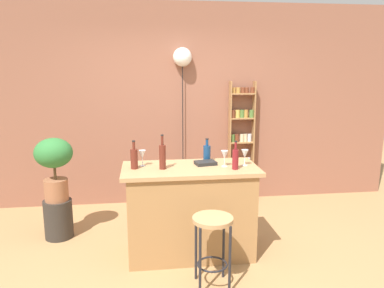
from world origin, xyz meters
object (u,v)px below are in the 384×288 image
(plant_stool, at_px, (58,219))
(wine_glass_center, at_px, (142,155))
(bottle_soda_blue, at_px, (235,159))
(pendant_globe_light, at_px, (182,58))
(bottle_olive_oil, at_px, (207,153))
(bottle_vinegar, at_px, (134,158))
(bar_stool, at_px, (213,235))
(bottle_sauce_amber, at_px, (162,156))
(wine_glass_left, at_px, (245,154))
(spice_shelf, at_px, (241,139))
(potted_plant, at_px, (54,162))
(wine_glass_right, at_px, (225,155))
(cookbook, at_px, (205,163))

(plant_stool, relative_size, wine_glass_center, 2.72)
(bottle_soda_blue, height_order, pendant_globe_light, pendant_globe_light)
(bottle_olive_oil, xyz_separation_m, bottle_vinegar, (-0.76, -0.20, 0.01))
(bar_stool, height_order, bottle_sauce_amber, bottle_sauce_amber)
(wine_glass_left, bearing_deg, pendant_globe_light, 107.07)
(spice_shelf, distance_m, wine_glass_left, 1.57)
(spice_shelf, distance_m, plant_stool, 2.66)
(bottle_soda_blue, bearing_deg, plant_stool, 159.34)
(pendant_globe_light, bearing_deg, spice_shelf, -1.54)
(potted_plant, xyz_separation_m, bottle_sauce_amber, (1.18, -0.61, 0.18))
(potted_plant, distance_m, wine_glass_right, 1.90)
(bottle_sauce_amber, bearing_deg, bar_stool, -55.83)
(wine_glass_right, bearing_deg, wine_glass_left, 4.34)
(bottle_vinegar, height_order, cookbook, bottle_vinegar)
(potted_plant, distance_m, wine_glass_center, 1.10)
(potted_plant, xyz_separation_m, wine_glass_center, (0.98, -0.47, 0.16))
(potted_plant, relative_size, bottle_sauce_amber, 2.08)
(bottle_olive_oil, bearing_deg, plant_stool, 167.65)
(spice_shelf, height_order, bottle_soda_blue, spice_shelf)
(bottle_soda_blue, relative_size, cookbook, 1.36)
(bottle_olive_oil, bearing_deg, wine_glass_center, -171.18)
(wine_glass_center, height_order, wine_glass_right, same)
(bottle_soda_blue, height_order, cookbook, bottle_soda_blue)
(potted_plant, xyz_separation_m, bottle_soda_blue, (1.89, -0.71, 0.16))
(bottle_soda_blue, height_order, bottle_olive_oil, bottle_soda_blue)
(bottle_vinegar, bearing_deg, bottle_olive_oil, 14.70)
(bottle_vinegar, bearing_deg, potted_plant, 147.93)
(cookbook, height_order, pendant_globe_light, pendant_globe_light)
(plant_stool, xyz_separation_m, cookbook, (1.62, -0.50, 0.74))
(plant_stool, distance_m, bottle_soda_blue, 2.18)
(bottle_sauce_amber, relative_size, bottle_olive_oil, 1.38)
(plant_stool, distance_m, bottle_sauce_amber, 1.57)
(bottle_soda_blue, bearing_deg, cookbook, 140.84)
(bar_stool, height_order, potted_plant, potted_plant)
(bottle_soda_blue, distance_m, wine_glass_right, 0.14)
(potted_plant, height_order, bottle_soda_blue, bottle_soda_blue)
(bar_stool, distance_m, potted_plant, 2.02)
(wine_glass_left, bearing_deg, bar_stool, -125.49)
(bottle_vinegar, distance_m, cookbook, 0.73)
(wine_glass_left, distance_m, cookbook, 0.41)
(bar_stool, height_order, bottle_olive_oil, bottle_olive_oil)
(cookbook, bearing_deg, bottle_soda_blue, -50.23)
(pendant_globe_light, bearing_deg, wine_glass_right, -80.52)
(pendant_globe_light, bearing_deg, bottle_sauce_amber, -103.01)
(bar_stool, xyz_separation_m, wine_glass_left, (0.44, 0.62, 0.57))
(plant_stool, bearing_deg, wine_glass_left, -15.98)
(bar_stool, xyz_separation_m, bottle_vinegar, (-0.68, 0.63, 0.56))
(wine_glass_right, bearing_deg, potted_plant, 161.77)
(bar_stool, bearing_deg, wine_glass_right, 69.35)
(spice_shelf, height_order, plant_stool, spice_shelf)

